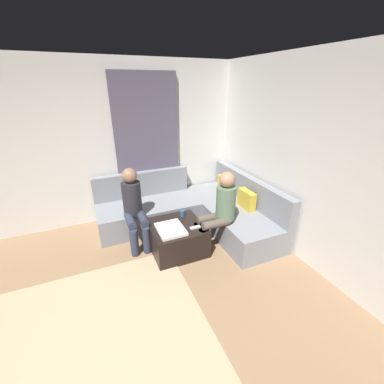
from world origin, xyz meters
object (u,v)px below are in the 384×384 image
at_px(ottoman, 177,237).
at_px(coffee_mug, 182,213).
at_px(sectional_couch, 195,210).
at_px(game_remote, 195,227).
at_px(person_on_couch_side, 134,205).
at_px(person_on_couch_back, 220,209).

relative_size(ottoman, coffee_mug, 8.00).
bearing_deg(coffee_mug, ottoman, -39.29).
distance_m(sectional_couch, game_remote, 0.83).
relative_size(sectional_couch, person_on_couch_side, 2.12).
bearing_deg(person_on_couch_side, ottoman, 140.95).
xyz_separation_m(person_on_couch_back, person_on_couch_side, (-0.60, -1.11, 0.00)).
relative_size(sectional_couch, coffee_mug, 26.84).
relative_size(sectional_couch, game_remote, 17.00).
bearing_deg(person_on_couch_back, person_on_couch_side, 61.62).
bearing_deg(game_remote, person_on_couch_side, -129.12).
distance_m(sectional_couch, person_on_couch_back, 0.84).
bearing_deg(coffee_mug, person_on_couch_back, 46.05).
bearing_deg(person_on_couch_back, sectional_couch, 4.20).
distance_m(sectional_couch, person_on_couch_side, 1.13).
bearing_deg(person_on_couch_side, game_remote, 140.88).
distance_m(game_remote, person_on_couch_side, 0.97).
relative_size(coffee_mug, person_on_couch_side, 0.08).
height_order(game_remote, person_on_couch_side, person_on_couch_side).
bearing_deg(person_on_couch_back, ottoman, 72.93).
xyz_separation_m(ottoman, person_on_couch_back, (0.18, 0.60, 0.45)).
distance_m(ottoman, person_on_couch_side, 0.80).
relative_size(sectional_couch, ottoman, 3.36).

